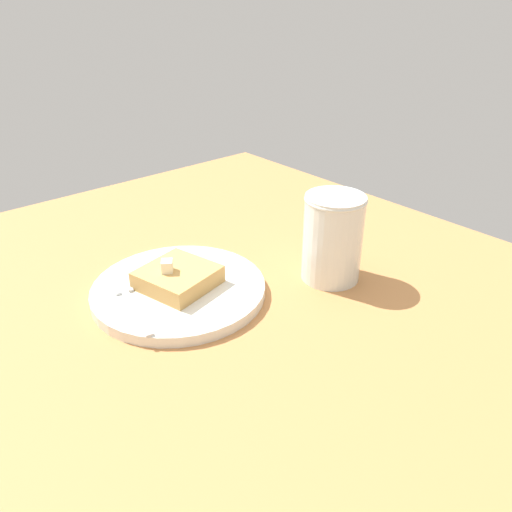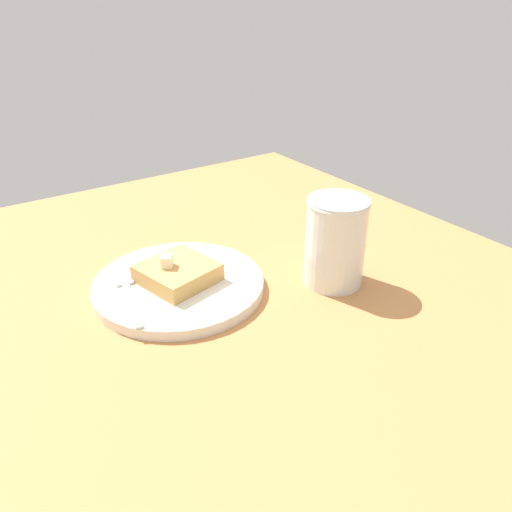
# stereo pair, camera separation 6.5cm
# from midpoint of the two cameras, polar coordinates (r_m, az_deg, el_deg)

# --- Properties ---
(table_surface) EXTENTS (0.95, 0.95, 0.02)m
(table_surface) POSITION_cam_midpoint_polar(r_m,az_deg,el_deg) (0.64, -4.26, -6.22)
(table_surface) COLOR #B67944
(table_surface) RESTS_ON ground
(plate) EXTENTS (0.22, 0.22, 0.01)m
(plate) POSITION_cam_midpoint_polar(r_m,az_deg,el_deg) (0.66, -6.25, -3.38)
(plate) COLOR silver
(plate) RESTS_ON table_surface
(toast_slice_center) EXTENTS (0.10, 0.10, 0.02)m
(toast_slice_center) POSITION_cam_midpoint_polar(r_m,az_deg,el_deg) (0.65, -6.33, -2.06)
(toast_slice_center) COLOR tan
(toast_slice_center) RESTS_ON plate
(butter_pat_primary) EXTENTS (0.02, 0.02, 0.02)m
(butter_pat_primary) POSITION_cam_midpoint_polar(r_m,az_deg,el_deg) (0.64, -7.32, -0.67)
(butter_pat_primary) COLOR #F6EEC7
(butter_pat_primary) RESTS_ON toast_slice_center
(fork) EXTENTS (0.05, 0.16, 0.00)m
(fork) POSITION_cam_midpoint_polar(r_m,az_deg,el_deg) (0.64, -11.82, -3.74)
(fork) COLOR silver
(fork) RESTS_ON plate
(syrup_jar) EXTENTS (0.08, 0.08, 0.12)m
(syrup_jar) POSITION_cam_midpoint_polar(r_m,az_deg,el_deg) (0.67, 11.78, 1.06)
(syrup_jar) COLOR #592608
(syrup_jar) RESTS_ON table_surface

